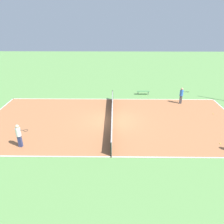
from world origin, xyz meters
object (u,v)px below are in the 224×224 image
Objects in this scene: tennis_net at (112,115)px; tennis_ball_midcourt at (220,144)px; player_far_white at (19,134)px; player_near_blue at (181,94)px; tennis_ball_left_sideline at (213,114)px; bench at (143,92)px.

tennis_net is 9.09m from tennis_ball_midcourt.
player_near_blue is at bearing 35.99° from player_far_white.
player_far_white reaches higher than player_near_blue.
tennis_net is 161.64× the size of tennis_ball_left_sideline.
player_far_white is 26.75× the size of tennis_ball_left_sideline.
tennis_ball_midcourt is at bearing 6.51° from player_far_white.
bench is 4.75m from player_near_blue.
bench reaches higher than tennis_ball_midcourt.
bench is 11.89m from tennis_ball_midcourt.
tennis_ball_left_sideline is at bearing 162.81° from tennis_ball_midcourt.
bench is 0.84× the size of player_far_white.
player_near_blue is (2.85, 3.74, 0.67)m from bench.
tennis_net reaches higher than bench.
player_far_white is (4.34, -6.70, 0.51)m from tennis_net.
player_near_blue reaches higher than tennis_net.
player_far_white is 1.02× the size of player_near_blue.
player_near_blue is at bearing 120.15° from tennis_net.
tennis_ball_left_sideline is (5.62, 6.20, -0.33)m from bench.
tennis_ball_midcourt is 5.61m from tennis_ball_left_sideline.
bench is at bearing 154.42° from player_near_blue.
player_far_white is at bearing -57.07° from tennis_net.
player_far_white is at bearing -136.78° from player_near_blue.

